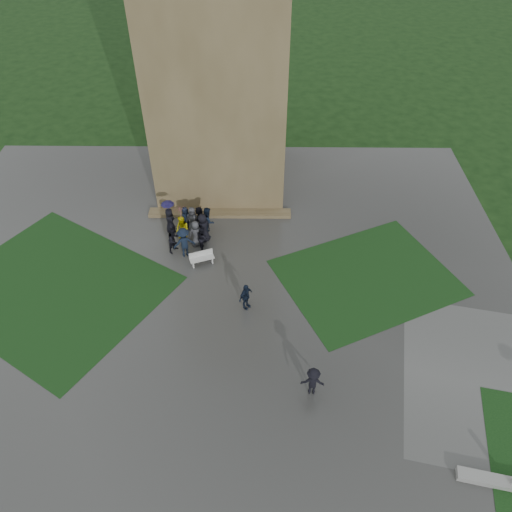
{
  "coord_description": "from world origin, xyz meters",
  "views": [
    {
      "loc": [
        2.56,
        -14.57,
        19.53
      ],
      "look_at": [
        2.35,
        5.42,
        1.2
      ],
      "focal_mm": 35.0,
      "sensor_mm": 36.0,
      "label": 1
    }
  ],
  "objects_px": {
    "pedestrian_mid": "(246,297)",
    "pedestrian_near": "(313,381)",
    "tower": "(217,45)",
    "bench": "(202,258)"
  },
  "relations": [
    {
      "from": "pedestrian_mid",
      "to": "pedestrian_near",
      "type": "xyz_separation_m",
      "value": [
        3.05,
        -5.0,
        -0.01
      ]
    },
    {
      "from": "tower",
      "to": "pedestrian_near",
      "type": "xyz_separation_m",
      "value": [
        4.91,
        -17.24,
        -8.18
      ]
    },
    {
      "from": "pedestrian_near",
      "to": "pedestrian_mid",
      "type": "bearing_deg",
      "value": -54.45
    },
    {
      "from": "tower",
      "to": "pedestrian_mid",
      "type": "xyz_separation_m",
      "value": [
        1.86,
        -12.24,
        -8.18
      ]
    },
    {
      "from": "bench",
      "to": "pedestrian_mid",
      "type": "height_order",
      "value": "pedestrian_mid"
    },
    {
      "from": "pedestrian_mid",
      "to": "pedestrian_near",
      "type": "distance_m",
      "value": 5.85
    },
    {
      "from": "tower",
      "to": "pedestrian_mid",
      "type": "distance_m",
      "value": 14.84
    },
    {
      "from": "bench",
      "to": "pedestrian_mid",
      "type": "bearing_deg",
      "value": -72.64
    },
    {
      "from": "pedestrian_near",
      "to": "tower",
      "type": "bearing_deg",
      "value": -69.98
    },
    {
      "from": "bench",
      "to": "pedestrian_near",
      "type": "bearing_deg",
      "value": -76.45
    }
  ]
}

